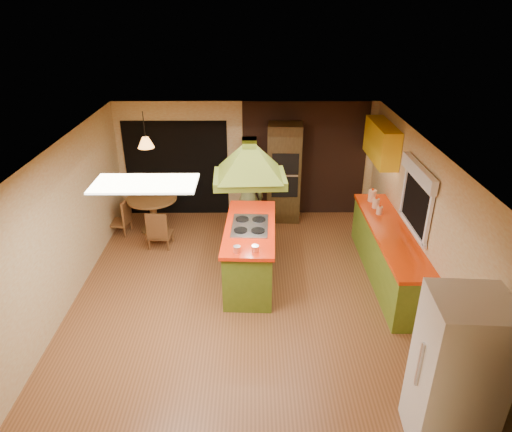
{
  "coord_description": "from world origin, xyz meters",
  "views": [
    {
      "loc": [
        0.15,
        -6.1,
        4.45
      ],
      "look_at": [
        0.2,
        0.68,
        1.15
      ],
      "focal_mm": 32.0,
      "sensor_mm": 36.0,
      "label": 1
    }
  ],
  "objects_px": {
    "refrigerator": "(456,375)",
    "wall_oven": "(284,173)",
    "dining_table": "(153,207)",
    "man": "(248,199)",
    "kitchen_island": "(250,252)",
    "canister_large": "(372,196)"
  },
  "relations": [
    {
      "from": "refrigerator",
      "to": "wall_oven",
      "type": "xyz_separation_m",
      "value": [
        -1.43,
        5.58,
        0.12
      ]
    },
    {
      "from": "wall_oven",
      "to": "dining_table",
      "type": "height_order",
      "value": "wall_oven"
    },
    {
      "from": "man",
      "to": "kitchen_island",
      "type": "bearing_deg",
      "value": 80.02
    },
    {
      "from": "wall_oven",
      "to": "dining_table",
      "type": "distance_m",
      "value": 2.82
    },
    {
      "from": "man",
      "to": "dining_table",
      "type": "xyz_separation_m",
      "value": [
        -1.95,
        0.42,
        -0.36
      ]
    },
    {
      "from": "wall_oven",
      "to": "refrigerator",
      "type": "bearing_deg",
      "value": -71.8
    },
    {
      "from": "canister_large",
      "to": "kitchen_island",
      "type": "bearing_deg",
      "value": -152.14
    },
    {
      "from": "refrigerator",
      "to": "canister_large",
      "type": "distance_m",
      "value": 4.43
    },
    {
      "from": "man",
      "to": "canister_large",
      "type": "height_order",
      "value": "man"
    },
    {
      "from": "man",
      "to": "refrigerator",
      "type": "distance_m",
      "value": 5.07
    },
    {
      "from": "refrigerator",
      "to": "canister_large",
      "type": "xyz_separation_m",
      "value": [
        0.17,
        4.43,
        0.09
      ]
    },
    {
      "from": "kitchen_island",
      "to": "wall_oven",
      "type": "height_order",
      "value": "wall_oven"
    },
    {
      "from": "refrigerator",
      "to": "dining_table",
      "type": "height_order",
      "value": "refrigerator"
    },
    {
      "from": "wall_oven",
      "to": "man",
      "type": "bearing_deg",
      "value": -123.48
    },
    {
      "from": "refrigerator",
      "to": "dining_table",
      "type": "distance_m",
      "value": 6.5
    },
    {
      "from": "man",
      "to": "wall_oven",
      "type": "xyz_separation_m",
      "value": [
        0.76,
        1.0,
        0.17
      ]
    },
    {
      "from": "wall_oven",
      "to": "dining_table",
      "type": "relative_size",
      "value": 2.11
    },
    {
      "from": "kitchen_island",
      "to": "man",
      "type": "xyz_separation_m",
      "value": [
        -0.05,
        1.37,
        0.38
      ]
    },
    {
      "from": "refrigerator",
      "to": "wall_oven",
      "type": "height_order",
      "value": "wall_oven"
    },
    {
      "from": "wall_oven",
      "to": "canister_large",
      "type": "bearing_deg",
      "value": -31.95
    },
    {
      "from": "man",
      "to": "refrigerator",
      "type": "relative_size",
      "value": 0.95
    },
    {
      "from": "kitchen_island",
      "to": "man",
      "type": "distance_m",
      "value": 1.42
    }
  ]
}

